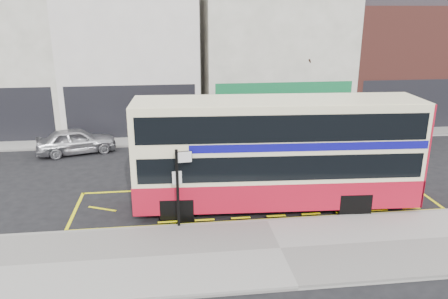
{
  "coord_description": "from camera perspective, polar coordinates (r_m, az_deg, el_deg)",
  "views": [
    {
      "loc": [
        -3.24,
        -14.07,
        7.26
      ],
      "look_at": [
        -1.25,
        2.0,
        2.07
      ],
      "focal_mm": 35.0,
      "sensor_mm": 36.0,
      "label": 1
    }
  ],
  "objects": [
    {
      "name": "ground",
      "position": [
        16.16,
        5.34,
        -9.02
      ],
      "size": [
        120.0,
        120.0,
        0.0
      ],
      "primitive_type": "plane",
      "color": "black",
      "rests_on": "ground"
    },
    {
      "name": "pavement",
      "position": [
        14.16,
        7.36,
        -12.88
      ],
      "size": [
        40.0,
        4.0,
        0.15
      ],
      "primitive_type": "cube",
      "color": "#9C9A94",
      "rests_on": "ground"
    },
    {
      "name": "kerb",
      "position": [
        15.8,
        5.64,
        -9.38
      ],
      "size": [
        40.0,
        0.15,
        0.15
      ],
      "primitive_type": "cube",
      "color": "gray",
      "rests_on": "ground"
    },
    {
      "name": "far_pavement",
      "position": [
        26.28,
        0.28,
        1.89
      ],
      "size": [
        50.0,
        3.0,
        0.15
      ],
      "primitive_type": "cube",
      "color": "#9C9A94",
      "rests_on": "ground"
    },
    {
      "name": "road_markings",
      "position": [
        17.57,
        4.23,
        -6.68
      ],
      "size": [
        14.0,
        3.4,
        0.01
      ],
      "primitive_type": null,
      "color": "#FFFB0D",
      "rests_on": "ground"
    },
    {
      "name": "terrace_far_left",
      "position": [
        30.91,
        -27.0,
        11.35
      ],
      "size": [
        8.0,
        8.01,
        10.8
      ],
      "color": "white",
      "rests_on": "ground"
    },
    {
      "name": "terrace_left",
      "position": [
        29.21,
        -11.83,
        13.58
      ],
      "size": [
        8.0,
        8.01,
        11.8
      ],
      "color": "white",
      "rests_on": "ground"
    },
    {
      "name": "terrace_green_shop",
      "position": [
        29.91,
        6.14,
        13.46
      ],
      "size": [
        9.0,
        8.01,
        11.3
      ],
      "color": "white",
      "rests_on": "ground"
    },
    {
      "name": "terrace_right",
      "position": [
        33.16,
        21.79,
        11.88
      ],
      "size": [
        9.0,
        8.01,
        10.3
      ],
      "color": "brown",
      "rests_on": "ground"
    },
    {
      "name": "double_decker_bus",
      "position": [
        16.38,
        6.98,
        -0.34
      ],
      "size": [
        10.63,
        2.99,
        4.2
      ],
      "rotation": [
        0.0,
        0.0,
        -0.05
      ],
      "color": "#FFF5C2",
      "rests_on": "ground"
    },
    {
      "name": "bus_stop_post",
      "position": [
        14.72,
        -5.89,
        -4.01
      ],
      "size": [
        0.69,
        0.14,
        2.76
      ],
      "rotation": [
        0.0,
        0.0,
        0.12
      ],
      "color": "black",
      "rests_on": "pavement"
    },
    {
      "name": "car_silver",
      "position": [
        24.3,
        -18.73,
        1.09
      ],
      "size": [
        4.3,
        2.63,
        1.37
      ],
      "primitive_type": "imported",
      "rotation": [
        0.0,
        0.0,
        1.84
      ],
      "color": "#B8B8BD",
      "rests_on": "ground"
    },
    {
      "name": "car_grey",
      "position": [
        23.73,
        -2.38,
        1.78
      ],
      "size": [
        4.64,
        2.12,
        1.47
      ],
      "primitive_type": "imported",
      "rotation": [
        0.0,
        0.0,
        1.44
      ],
      "color": "#404248",
      "rests_on": "ground"
    },
    {
      "name": "car_white",
      "position": [
        25.59,
        17.05,
        1.97
      ],
      "size": [
        4.53,
        2.07,
        1.29
      ],
      "primitive_type": "imported",
      "rotation": [
        0.0,
        0.0,
        1.63
      ],
      "color": "silver",
      "rests_on": "ground"
    },
    {
      "name": "street_tree_right",
      "position": [
        27.52,
        10.87,
        10.55
      ],
      "size": [
        2.69,
        2.69,
        5.8
      ],
      "color": "#311E16",
      "rests_on": "ground"
    }
  ]
}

